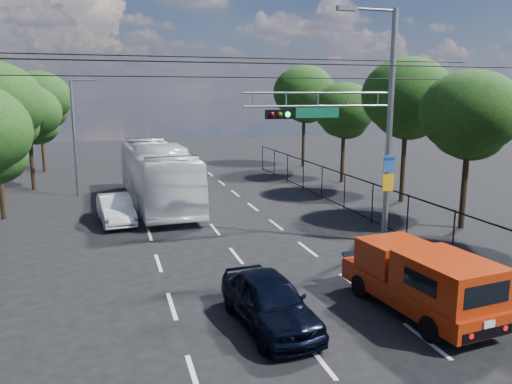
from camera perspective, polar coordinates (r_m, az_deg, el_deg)
name	(u,v)px	position (r m, az deg, el deg)	size (l,w,h in m)	color
ground	(318,358)	(12.68, 7.14, -18.30)	(120.00, 120.00, 0.00)	black
lane_markings	(207,219)	(25.27, -5.64, -3.11)	(6.12, 38.00, 0.01)	beige
signal_mast	(363,119)	(20.59, 12.16, 8.21)	(6.43, 0.39, 9.50)	slate
streetlight_left	(77,132)	(32.20, -19.77, 6.47)	(2.09, 0.22, 7.08)	slate
utility_wires	(229,66)	(19.47, -3.08, 14.14)	(22.00, 5.04, 0.74)	black
fence_right	(361,198)	(25.87, 11.88, -0.63)	(0.06, 34.03, 2.00)	black
tree_right_b	(470,120)	(24.79, 23.22, 7.60)	(4.50, 4.50, 7.31)	black
tree_right_c	(407,102)	(29.96, 16.85, 9.78)	(5.10, 5.10, 8.29)	black
tree_right_d	(344,113)	(35.87, 10.05, 8.83)	(4.32, 4.32, 7.02)	black
tree_right_e	(304,97)	(43.23, 5.55, 10.76)	(5.28, 5.28, 8.58)	black
tree_left_d	(28,117)	(35.46, -24.57, 7.76)	(4.20, 4.20, 6.83)	black
tree_left_e	(40,102)	(43.39, -23.50, 9.37)	(4.92, 4.92, 7.99)	black
red_pickup	(421,279)	(15.14, 18.31, -9.41)	(2.44, 5.42, 1.96)	black
navy_hatchback	(269,301)	(13.80, 1.53, -12.33)	(1.70, 4.22, 1.44)	black
white_bus	(157,174)	(28.82, -11.24, 1.98)	(2.89, 12.36, 3.44)	silver
white_van	(116,209)	(25.28, -15.75, -1.88)	(1.46, 4.19, 1.38)	silver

